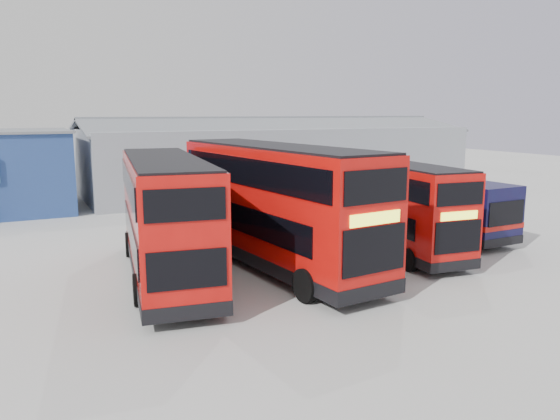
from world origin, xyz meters
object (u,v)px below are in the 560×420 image
object	(u,v)px
maintenance_shed	(274,157)
double_decker_centre	(277,208)
double_decker_left	(166,219)
double_decker_right	(391,207)
single_decker_blue	(421,203)

from	to	relation	value
maintenance_shed	double_decker_centre	bearing A→B (deg)	-115.37
double_decker_left	double_decker_right	xyz separation A→B (m)	(10.24, -0.17, -0.28)
double_decker_centre	single_decker_blue	xyz separation A→B (m)	(9.90, 2.97, -1.00)
double_decker_left	double_decker_centre	world-z (taller)	double_decker_centre
single_decker_blue	double_decker_centre	bearing A→B (deg)	14.86
double_decker_centre	single_decker_blue	world-z (taller)	double_decker_centre
maintenance_shed	single_decker_blue	world-z (taller)	maintenance_shed
maintenance_shed	double_decker_left	world-z (taller)	maintenance_shed
double_decker_right	double_decker_centre	bearing A→B (deg)	-170.72
maintenance_shed	double_decker_right	size ratio (longest dim) A/B	3.15
double_decker_centre	double_decker_right	xyz separation A→B (m)	(5.90, 0.33, -0.46)
double_decker_left	double_decker_right	size ratio (longest dim) A/B	1.14
maintenance_shed	double_decker_left	xyz separation A→B (m)	(-14.37, -20.64, -0.32)
maintenance_shed	double_decker_centre	size ratio (longest dim) A/B	2.56
single_decker_blue	maintenance_shed	bearing A→B (deg)	-92.21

